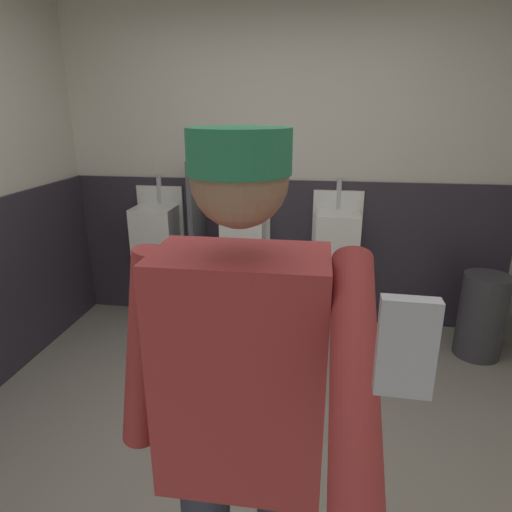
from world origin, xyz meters
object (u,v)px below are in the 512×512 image
(urinal_left, at_px, (157,232))
(person, at_px, (242,418))
(trash_bin, at_px, (482,316))
(urinal_right, at_px, (337,239))
(cell_phone, at_px, (406,347))
(urinal_middle, at_px, (244,236))

(urinal_left, bearing_deg, person, -64.98)
(person, height_order, trash_bin, person)
(urinal_left, distance_m, trash_bin, 2.63)
(person, distance_m, trash_bin, 2.71)
(urinal_right, distance_m, person, 2.54)
(urinal_right, bearing_deg, cell_phone, -91.14)
(person, bearing_deg, urinal_left, 115.02)
(urinal_middle, relative_size, person, 0.72)
(urinal_left, distance_m, cell_phone, 3.42)
(urinal_middle, bearing_deg, cell_phone, -77.10)
(trash_bin, bearing_deg, urinal_left, 173.38)
(urinal_left, distance_m, person, 2.78)
(person, xyz_separation_m, cell_phone, (0.27, -0.50, 0.52))
(urinal_left, height_order, cell_phone, cell_phone)
(person, bearing_deg, trash_bin, 57.66)
(urinal_left, bearing_deg, cell_phone, -64.45)
(urinal_left, relative_size, trash_bin, 1.94)
(urinal_middle, xyz_separation_m, trash_bin, (1.82, -0.30, -0.46))
(urinal_left, distance_m, urinal_right, 1.50)
(person, bearing_deg, urinal_right, 82.55)
(urinal_left, xyz_separation_m, urinal_right, (1.50, 0.00, 0.00))
(urinal_middle, height_order, cell_phone, cell_phone)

